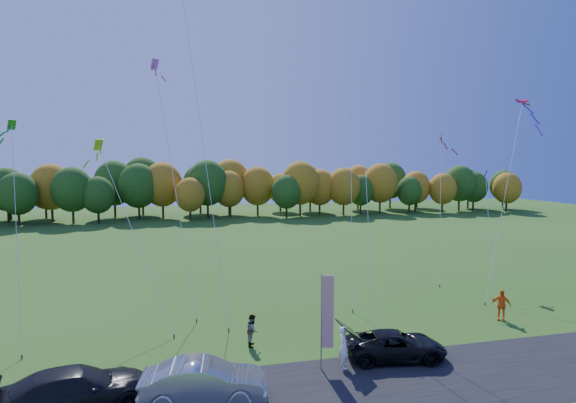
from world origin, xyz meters
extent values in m
plane|color=#265115|center=(0.00, 0.00, 0.00)|extent=(160.00, 160.00, 0.00)
cube|color=black|center=(0.00, -4.00, 0.01)|extent=(90.00, 6.00, 0.01)
imported|color=black|center=(3.45, -1.75, 0.66)|extent=(5.05, 2.93, 1.32)
imported|color=#ADAEB2|center=(-5.70, -3.52, 0.81)|extent=(5.07, 2.27, 1.61)
imported|color=black|center=(-10.47, -3.03, 0.81)|extent=(5.96, 3.56, 1.62)
imported|color=white|center=(0.70, -2.06, 0.97)|extent=(0.53, 0.75, 1.94)
imported|color=gray|center=(-2.97, 1.40, 0.81)|extent=(0.79, 0.92, 1.62)
imported|color=orange|center=(12.04, 1.63, 0.92)|extent=(1.10, 1.06, 1.84)
cylinder|color=#999999|center=(-0.36, -1.95, 2.22)|extent=(0.06, 0.06, 4.44)
cube|color=red|center=(-0.09, -2.00, 2.67)|extent=(0.55, 0.13, 3.33)
cube|color=navy|center=(-0.09, -1.97, 3.90)|extent=(0.55, 0.12, 0.87)
cylinder|color=#4C3F33|center=(-3.98, 3.65, 0.10)|extent=(0.08, 0.08, 0.20)
cylinder|color=#4C3F33|center=(3.95, 4.98, 0.10)|extent=(0.08, 0.08, 0.20)
cylinder|color=#4C3F33|center=(3.66, 1.20, 0.10)|extent=(0.08, 0.08, 0.20)
cylinder|color=#4C3F33|center=(12.98, 4.29, 0.10)|extent=(0.08, 0.08, 0.20)
cube|color=#E81957|center=(20.23, 10.14, 14.19)|extent=(2.78, 0.98, 1.09)
cylinder|color=#4C3F33|center=(-6.94, 3.41, 0.10)|extent=(0.08, 0.08, 0.20)
cube|color=#9ED216|center=(-11.46, 9.95, 10.52)|extent=(1.20, 1.20, 1.42)
cylinder|color=#4C3F33|center=(-14.01, 2.41, 0.10)|extent=(0.08, 0.08, 0.20)
cube|color=#2B9118|center=(-15.95, 8.72, 11.60)|extent=(0.98, 0.98, 1.15)
cylinder|color=#4C3F33|center=(12.46, 8.82, 0.10)|extent=(0.08, 0.08, 0.20)
cube|color=silver|center=(16.65, 15.86, 11.75)|extent=(1.17, 1.17, 1.39)
cylinder|color=#4C3F33|center=(-5.67, 5.56, 0.10)|extent=(0.08, 0.08, 0.20)
cube|color=#FF54DF|center=(-8.07, 13.77, 16.52)|extent=(1.28, 1.28, 1.52)
cylinder|color=#4C3F33|center=(14.07, 4.90, 0.10)|extent=(0.08, 0.08, 0.20)
cube|color=#0C3DB5|center=(16.37, 9.16, 8.56)|extent=(0.84, 0.84, 0.99)
camera|label=1|loc=(-6.44, -20.79, 9.40)|focal=28.00mm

